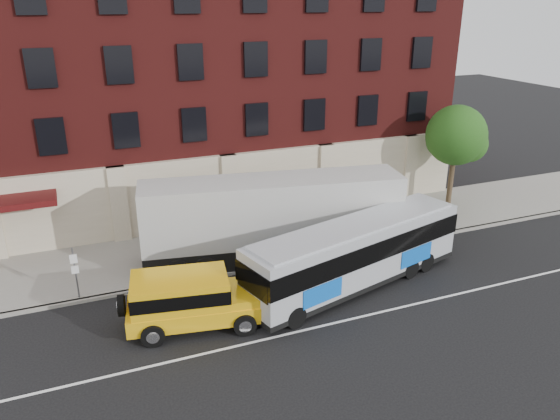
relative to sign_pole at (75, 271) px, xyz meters
name	(u,v)px	position (x,y,z in m)	size (l,w,h in m)	color
ground	(320,335)	(8.50, -6.15, -1.45)	(120.00, 120.00, 0.00)	black
sidewalk	(246,242)	(8.50, 2.85, -1.38)	(60.00, 6.00, 0.15)	gray
kerb	(266,267)	(8.50, -0.15, -1.38)	(60.00, 0.25, 0.15)	gray
lane_line	(315,328)	(8.50, -5.65, -1.45)	(60.00, 0.12, 0.01)	white
building	(201,79)	(8.49, 10.77, 6.13)	(30.00, 12.10, 15.00)	#561514
sign_pole	(75,271)	(0.00, 0.00, 0.00)	(0.30, 0.20, 2.50)	slate
street_tree	(457,138)	(22.04, 3.34, 2.96)	(3.60, 3.60, 6.20)	#392B1C
city_bus	(356,252)	(11.63, -3.22, 0.23)	(11.34, 5.16, 3.04)	#AEB1B9
yellow_suv	(190,298)	(4.03, -3.63, -0.21)	(5.84, 3.21, 2.17)	yellow
shipping_container	(273,220)	(9.20, 0.65, 0.62)	(12.80, 4.69, 4.18)	black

